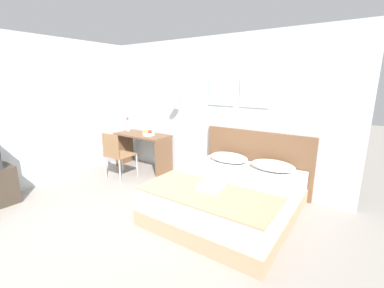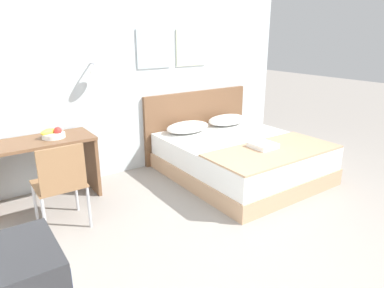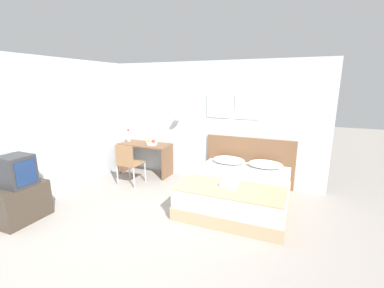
% 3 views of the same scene
% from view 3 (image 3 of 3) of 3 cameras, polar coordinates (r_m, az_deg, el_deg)
% --- Properties ---
extents(ground_plane, '(24.00, 24.00, 0.00)m').
position_cam_3_polar(ground_plane, '(4.05, -11.74, -19.48)').
color(ground_plane, gray).
extents(wall_back, '(5.27, 0.31, 2.65)m').
position_cam_3_polar(wall_back, '(5.86, 2.62, 5.03)').
color(wall_back, silver).
rests_on(wall_back, ground_plane).
extents(wall_left, '(0.06, 5.65, 2.65)m').
position_cam_3_polar(wall_left, '(5.06, -35.36, 1.18)').
color(wall_left, silver).
rests_on(wall_left, ground_plane).
extents(bed, '(1.76, 2.01, 0.52)m').
position_cam_3_polar(bed, '(4.85, 10.13, -10.22)').
color(bed, tan).
rests_on(bed, ground_plane).
extents(headboard, '(1.88, 0.06, 1.05)m').
position_cam_3_polar(headboard, '(5.71, 12.56, -3.80)').
color(headboard, brown).
rests_on(headboard, ground_plane).
extents(pillow_left, '(0.68, 0.42, 0.15)m').
position_cam_3_polar(pillow_left, '(5.50, 8.15, -3.54)').
color(pillow_left, white).
rests_on(pillow_left, bed).
extents(pillow_right, '(0.68, 0.42, 0.15)m').
position_cam_3_polar(pillow_right, '(5.37, 16.02, -4.35)').
color(pillow_right, white).
rests_on(pillow_right, bed).
extents(throw_blanket, '(1.71, 0.80, 0.02)m').
position_cam_3_polar(throw_blanket, '(4.22, 8.49, -9.81)').
color(throw_blanket, tan).
rests_on(throw_blanket, bed).
extents(folded_towel_near_foot, '(0.28, 0.30, 0.06)m').
position_cam_3_polar(folded_towel_near_foot, '(4.34, 8.43, -8.54)').
color(folded_towel_near_foot, white).
rests_on(folded_towel_near_foot, throw_blanket).
extents(desk, '(1.25, 0.55, 0.76)m').
position_cam_3_polar(desk, '(6.33, -10.34, -1.92)').
color(desk, brown).
rests_on(desk, ground_plane).
extents(desk_chair, '(0.47, 0.47, 0.92)m').
position_cam_3_polar(desk_chair, '(5.70, -14.08, -3.72)').
color(desk_chair, '#8E6642').
rests_on(desk_chair, ground_plane).
extents(fruit_bowl, '(0.28, 0.25, 0.12)m').
position_cam_3_polar(fruit_bowl, '(6.16, -8.95, 0.30)').
color(fruit_bowl, silver).
rests_on(fruit_bowl, desk).
extents(flower_vase, '(0.07, 0.07, 0.31)m').
position_cam_3_polar(flower_vase, '(6.60, -13.91, 1.60)').
color(flower_vase, silver).
rests_on(flower_vase, desk).
extents(tv_stand, '(0.45, 0.75, 0.60)m').
position_cam_3_polar(tv_stand, '(5.04, -33.60, -10.88)').
color(tv_stand, '#3D3328').
rests_on(tv_stand, ground_plane).
extents(television, '(0.44, 0.41, 0.49)m').
position_cam_3_polar(television, '(4.86, -34.40, -4.96)').
color(television, '#2D2D30').
rests_on(television, tv_stand).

